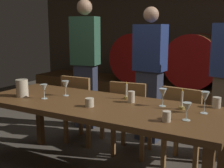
{
  "coord_description": "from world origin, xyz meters",
  "views": [
    {
      "loc": [
        1.09,
        -2.17,
        1.44
      ],
      "look_at": [
        -0.17,
        0.08,
        0.94
      ],
      "focal_mm": 44.87,
      "sensor_mm": 36.0,
      "label": 1
    }
  ],
  "objects_px": {
    "wine_glass_right": "(187,108)",
    "candle_right": "(182,104)",
    "guest_left": "(85,63)",
    "cup_far_left": "(89,102)",
    "pitcher": "(22,88)",
    "cup_center_right": "(167,116)",
    "candle_left": "(126,94)",
    "guest_center": "(150,74)",
    "cup_center_left": "(131,97)",
    "cup_far_right": "(217,102)",
    "wine_barrel_left": "(141,57)",
    "wine_glass_left": "(65,85)",
    "chair_center": "(130,115)",
    "dining_table": "(97,110)",
    "wine_glass_far_right": "(205,98)",
    "chair_right": "(184,124)",
    "wine_glass_far_left": "(44,88)",
    "wine_barrel_center": "(196,60)",
    "chair_left": "(81,106)",
    "wine_glass_center": "(163,94)"
  },
  "relations": [
    {
      "from": "wine_glass_right",
      "to": "dining_table",
      "type": "bearing_deg",
      "value": 173.59
    },
    {
      "from": "candle_left",
      "to": "cup_center_left",
      "type": "bearing_deg",
      "value": -44.25
    },
    {
      "from": "cup_center_right",
      "to": "cup_far_right",
      "type": "bearing_deg",
      "value": 65.57
    },
    {
      "from": "chair_left",
      "to": "cup_center_left",
      "type": "bearing_deg",
      "value": 151.13
    },
    {
      "from": "cup_center_right",
      "to": "cup_far_left",
      "type": "bearing_deg",
      "value": 175.31
    },
    {
      "from": "guest_left",
      "to": "cup_center_left",
      "type": "distance_m",
      "value": 1.62
    },
    {
      "from": "cup_center_left",
      "to": "guest_center",
      "type": "bearing_deg",
      "value": 102.38
    },
    {
      "from": "dining_table",
      "to": "pitcher",
      "type": "distance_m",
      "value": 0.83
    },
    {
      "from": "pitcher",
      "to": "wine_glass_far_right",
      "type": "bearing_deg",
      "value": 9.84
    },
    {
      "from": "chair_right",
      "to": "candle_right",
      "type": "height_order",
      "value": "candle_right"
    },
    {
      "from": "dining_table",
      "to": "cup_center_left",
      "type": "bearing_deg",
      "value": 32.29
    },
    {
      "from": "pitcher",
      "to": "wine_glass_left",
      "type": "distance_m",
      "value": 0.44
    },
    {
      "from": "wine_barrel_left",
      "to": "pitcher",
      "type": "relative_size",
      "value": 5.11
    },
    {
      "from": "wine_glass_right",
      "to": "candle_right",
      "type": "bearing_deg",
      "value": 112.19
    },
    {
      "from": "chair_center",
      "to": "candle_left",
      "type": "bearing_deg",
      "value": 101.84
    },
    {
      "from": "wine_barrel_left",
      "to": "cup_center_right",
      "type": "bearing_deg",
      "value": -63.11
    },
    {
      "from": "guest_center",
      "to": "candle_left",
      "type": "bearing_deg",
      "value": 102.32
    },
    {
      "from": "guest_center",
      "to": "wine_glass_left",
      "type": "relative_size",
      "value": 10.99
    },
    {
      "from": "wine_barrel_center",
      "to": "wine_glass_left",
      "type": "distance_m",
      "value": 2.69
    },
    {
      "from": "cup_center_left",
      "to": "cup_far_right",
      "type": "bearing_deg",
      "value": 15.8
    },
    {
      "from": "wine_barrel_center",
      "to": "candle_left",
      "type": "distance_m",
      "value": 2.42
    },
    {
      "from": "chair_center",
      "to": "wine_glass_right",
      "type": "xyz_separation_m",
      "value": [
        0.81,
        -0.72,
        0.38
      ]
    },
    {
      "from": "wine_glass_far_left",
      "to": "chair_right",
      "type": "bearing_deg",
      "value": 31.6
    },
    {
      "from": "chair_right",
      "to": "cup_center_right",
      "type": "xyz_separation_m",
      "value": [
        0.07,
        -0.82,
        0.32
      ]
    },
    {
      "from": "dining_table",
      "to": "chair_right",
      "type": "relative_size",
      "value": 2.64
    },
    {
      "from": "pitcher",
      "to": "cup_center_right",
      "type": "relative_size",
      "value": 2.2
    },
    {
      "from": "wine_glass_far_left",
      "to": "guest_center",
      "type": "bearing_deg",
      "value": 65.56
    },
    {
      "from": "cup_center_left",
      "to": "cup_center_right",
      "type": "bearing_deg",
      "value": -38.56
    },
    {
      "from": "wine_glass_far_left",
      "to": "dining_table",
      "type": "bearing_deg",
      "value": 12.0
    },
    {
      "from": "candle_right",
      "to": "guest_center",
      "type": "bearing_deg",
      "value": 124.66
    },
    {
      "from": "guest_left",
      "to": "cup_far_left",
      "type": "bearing_deg",
      "value": 114.91
    },
    {
      "from": "wine_glass_far_left",
      "to": "cup_center_left",
      "type": "distance_m",
      "value": 0.86
    },
    {
      "from": "guest_center",
      "to": "chair_right",
      "type": "bearing_deg",
      "value": 142.2
    },
    {
      "from": "candle_left",
      "to": "pitcher",
      "type": "relative_size",
      "value": 1.01
    },
    {
      "from": "guest_left",
      "to": "guest_center",
      "type": "height_order",
      "value": "guest_left"
    },
    {
      "from": "candle_left",
      "to": "guest_center",
      "type": "bearing_deg",
      "value": 97.69
    },
    {
      "from": "chair_center",
      "to": "cup_center_left",
      "type": "relative_size",
      "value": 8.18
    },
    {
      "from": "pitcher",
      "to": "cup_center_right",
      "type": "distance_m",
      "value": 1.54
    },
    {
      "from": "candle_left",
      "to": "cup_far_right",
      "type": "height_order",
      "value": "candle_left"
    },
    {
      "from": "wine_barrel_left",
      "to": "guest_center",
      "type": "xyz_separation_m",
      "value": [
        0.78,
        -1.5,
        -0.05
      ]
    },
    {
      "from": "chair_left",
      "to": "wine_glass_far_left",
      "type": "relative_size",
      "value": 6.06
    },
    {
      "from": "guest_center",
      "to": "wine_glass_left",
      "type": "xyz_separation_m",
      "value": [
        -0.48,
        -1.09,
        0.0
      ]
    },
    {
      "from": "candle_right",
      "to": "cup_center_right",
      "type": "distance_m",
      "value": 0.37
    },
    {
      "from": "chair_center",
      "to": "wine_glass_far_left",
      "type": "bearing_deg",
      "value": 44.39
    },
    {
      "from": "wine_barrel_left",
      "to": "chair_center",
      "type": "bearing_deg",
      "value": -69.33
    },
    {
      "from": "chair_left",
      "to": "candle_right",
      "type": "distance_m",
      "value": 1.51
    },
    {
      "from": "guest_left",
      "to": "wine_glass_center",
      "type": "distance_m",
      "value": 1.84
    },
    {
      "from": "wine_barrel_left",
      "to": "candle_left",
      "type": "bearing_deg",
      "value": -69.58
    },
    {
      "from": "wine_barrel_left",
      "to": "cup_far_right",
      "type": "bearing_deg",
      "value": -53.25
    },
    {
      "from": "wine_barrel_left",
      "to": "cup_center_left",
      "type": "bearing_deg",
      "value": -68.34
    }
  ]
}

